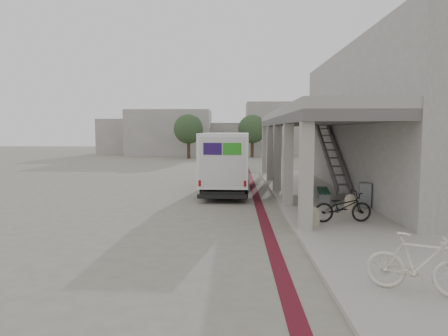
{
  "coord_description": "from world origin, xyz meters",
  "views": [
    {
      "loc": [
        -0.01,
        -15.24,
        3.07
      ],
      "look_at": [
        -0.42,
        0.25,
        1.6
      ],
      "focal_mm": 32.0,
      "sensor_mm": 36.0,
      "label": 1
    }
  ],
  "objects_px": {
    "bench": "(323,193)",
    "utility_cabinet": "(365,195)",
    "bicycle_cream": "(419,264)",
    "fedex_truck": "(226,161)",
    "bicycle_black": "(343,207)"
  },
  "relations": [
    {
      "from": "utility_cabinet",
      "to": "bench",
      "type": "bearing_deg",
      "value": 147.97
    },
    {
      "from": "utility_cabinet",
      "to": "bicycle_cream",
      "type": "height_order",
      "value": "bicycle_cream"
    },
    {
      "from": "utility_cabinet",
      "to": "bicycle_black",
      "type": "xyz_separation_m",
      "value": [
        -1.53,
        -2.54,
        0.02
      ]
    },
    {
      "from": "bicycle_black",
      "to": "bicycle_cream",
      "type": "distance_m",
      "value": 5.65
    },
    {
      "from": "bench",
      "to": "bicycle_black",
      "type": "bearing_deg",
      "value": -85.01
    },
    {
      "from": "bicycle_black",
      "to": "fedex_truck",
      "type": "bearing_deg",
      "value": 23.44
    },
    {
      "from": "bench",
      "to": "bicycle_cream",
      "type": "height_order",
      "value": "bicycle_cream"
    },
    {
      "from": "bicycle_black",
      "to": "bicycle_cream",
      "type": "bearing_deg",
      "value": 172.8
    },
    {
      "from": "bicycle_cream",
      "to": "utility_cabinet",
      "type": "bearing_deg",
      "value": 13.38
    },
    {
      "from": "utility_cabinet",
      "to": "bicycle_black",
      "type": "bearing_deg",
      "value": -107.67
    },
    {
      "from": "bench",
      "to": "utility_cabinet",
      "type": "distance_m",
      "value": 1.85
    },
    {
      "from": "fedex_truck",
      "to": "bicycle_cream",
      "type": "distance_m",
      "value": 13.18
    },
    {
      "from": "bicycle_cream",
      "to": "fedex_truck",
      "type": "bearing_deg",
      "value": 41.45
    },
    {
      "from": "fedex_truck",
      "to": "bicycle_black",
      "type": "distance_m",
      "value": 8.03
    },
    {
      "from": "fedex_truck",
      "to": "bicycle_cream",
      "type": "height_order",
      "value": "fedex_truck"
    }
  ]
}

